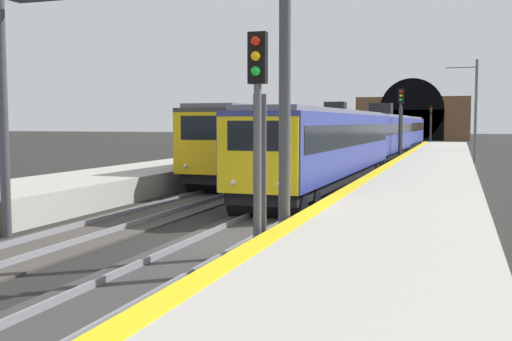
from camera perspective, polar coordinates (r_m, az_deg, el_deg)
ground_plane at (r=16.65m, az=-2.56°, el=-6.64°), size 320.00×320.00×0.00m
platform_right at (r=15.55m, az=12.87°, el=-5.70°), size 112.00×4.51×0.99m
platform_right_edge_strip at (r=15.78m, az=5.62°, el=-3.61°), size 112.00×0.50×0.01m
track_main_line at (r=16.64m, az=-2.56°, el=-6.50°), size 160.00×2.73×0.21m
track_adjacent_line at (r=18.58m, az=-14.96°, el=-5.49°), size 160.00×2.91×0.21m
train_main_approaching at (r=48.67m, az=11.61°, el=3.27°), size 60.51×3.25×4.70m
train_adjacent_platform at (r=43.50m, az=5.06°, el=3.35°), size 37.13×3.37×4.95m
railway_signal_near at (r=12.55m, az=0.17°, el=3.84°), size 0.39×0.38×5.07m
railway_signal_mid at (r=44.00m, az=13.42°, el=4.62°), size 0.39×0.38×5.57m
railway_signal_far at (r=91.41m, az=16.11°, el=4.47°), size 0.39×0.38×5.53m
overhead_signal_gantry at (r=16.16m, az=-11.69°, el=12.60°), size 0.70×8.45×7.37m
tunnel_portal at (r=111.06m, az=14.45°, el=4.77°), size 2.92×19.59×10.97m
catenary_mast_near at (r=51.13m, az=19.90°, el=5.39°), size 0.22×2.46×8.14m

